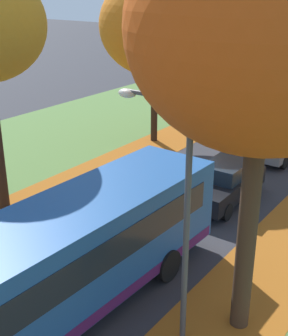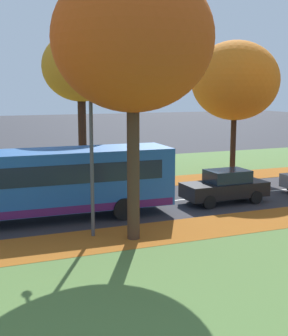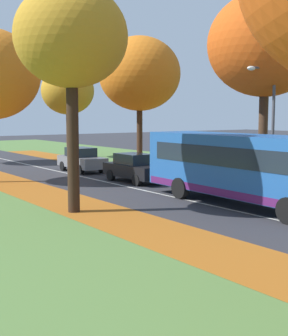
% 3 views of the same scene
% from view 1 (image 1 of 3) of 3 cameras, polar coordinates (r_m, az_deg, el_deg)
% --- Properties ---
extents(grass_verge_left, '(12.00, 90.00, 0.01)m').
position_cam_1_polar(grass_verge_left, '(26.01, -9.49, 3.43)').
color(grass_verge_left, '#517538').
rests_on(grass_verge_left, ground).
extents(leaf_litter_left, '(2.80, 60.00, 0.00)m').
position_cam_1_polar(leaf_litter_left, '(19.08, -12.33, -3.77)').
color(leaf_litter_left, '#9E5619').
rests_on(leaf_litter_left, grass_verge_left).
extents(leaf_litter_right, '(2.80, 60.00, 0.00)m').
position_cam_1_polar(leaf_litter_right, '(14.39, 14.01, -13.11)').
color(leaf_litter_right, '#9E5619').
rests_on(leaf_litter_right, grass_verge_right).
extents(road_centre_line, '(0.12, 80.00, 0.01)m').
position_cam_1_polar(road_centre_line, '(20.86, 8.76, -1.25)').
color(road_centre_line, silver).
rests_on(road_centre_line, ground).
extents(tree_left_mid, '(5.59, 5.59, 8.56)m').
position_cam_1_polar(tree_left_mid, '(24.33, 1.33, 16.99)').
color(tree_left_mid, black).
rests_on(tree_left_mid, ground).
extents(tree_right_near, '(5.71, 5.71, 9.83)m').
position_cam_1_polar(tree_right_near, '(9.91, 14.69, 16.14)').
color(tree_right_near, '#422D1E').
rests_on(tree_right_near, ground).
extents(streetlamp_right, '(1.89, 0.28, 6.00)m').
position_cam_1_polar(streetlamp_right, '(10.22, 3.74, -3.48)').
color(streetlamp_right, '#47474C').
rests_on(streetlamp_right, ground).
extents(bus, '(2.89, 10.47, 2.98)m').
position_cam_1_polar(bus, '(11.98, -9.89, -10.82)').
color(bus, '#1E5199').
rests_on(bus, ground).
extents(car_black_lead, '(1.80, 4.21, 1.62)m').
position_cam_1_polar(car_black_lead, '(18.46, 9.78, -1.73)').
color(car_black_lead, black).
rests_on(car_black_lead, ground).
extents(car_grey_following, '(1.85, 4.23, 1.62)m').
position_cam_1_polar(car_grey_following, '(23.81, 16.24, 3.15)').
color(car_grey_following, slate).
rests_on(car_grey_following, ground).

